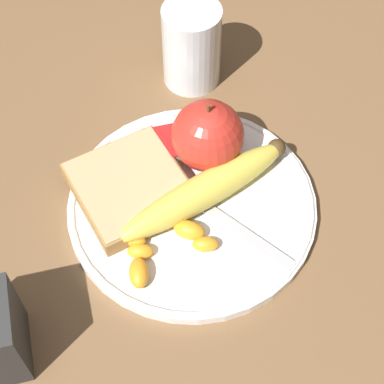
{
  "coord_description": "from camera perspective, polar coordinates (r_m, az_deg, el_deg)",
  "views": [
    {
      "loc": [
        -0.35,
        0.09,
        0.56
      ],
      "look_at": [
        0.0,
        0.0,
        0.03
      ],
      "focal_mm": 60.0,
      "sensor_mm": 36.0,
      "label": 1
    }
  ],
  "objects": [
    {
      "name": "plate",
      "position": [
        0.66,
        -0.0,
        -1.17
      ],
      "size": [
        0.26,
        0.26,
        0.01
      ],
      "color": "white",
      "rests_on": "ground_plane"
    },
    {
      "name": "orange_segment_0",
      "position": [
        0.62,
        -4.63,
        -5.28
      ],
      "size": [
        0.02,
        0.03,
        0.01
      ],
      "color": "orange",
      "rests_on": "plate"
    },
    {
      "name": "bread_slice",
      "position": [
        0.66,
        -5.46,
        0.39
      ],
      "size": [
        0.14,
        0.13,
        0.02
      ],
      "color": "olive",
      "rests_on": "plate"
    },
    {
      "name": "ground_plane",
      "position": [
        0.67,
        -0.0,
        -1.54
      ],
      "size": [
        3.0,
        3.0,
        0.0
      ],
      "primitive_type": "plane",
      "color": "brown"
    },
    {
      "name": "apple",
      "position": [
        0.66,
        1.4,
        5.04
      ],
      "size": [
        0.08,
        0.08,
        0.08
      ],
      "color": "red",
      "rests_on": "plate"
    },
    {
      "name": "juice_glass",
      "position": [
        0.75,
        -0.03,
        12.7
      ],
      "size": [
        0.07,
        0.07,
        0.1
      ],
      "color": "silver",
      "rests_on": "ground_plane"
    },
    {
      "name": "fork",
      "position": [
        0.65,
        0.69,
        -1.04
      ],
      "size": [
        0.17,
        0.13,
        0.0
      ],
      "rotation": [
        0.0,
        0.0,
        13.21
      ],
      "color": "#B2B2B7",
      "rests_on": "plate"
    },
    {
      "name": "banana",
      "position": [
        0.64,
        1.23,
        0.33
      ],
      "size": [
        0.1,
        0.2,
        0.04
      ],
      "color": "#E0CC4C",
      "rests_on": "plate"
    },
    {
      "name": "orange_segment_4",
      "position": [
        0.62,
        1.17,
        -4.67
      ],
      "size": [
        0.02,
        0.03,
        0.01
      ],
      "color": "orange",
      "rests_on": "plate"
    },
    {
      "name": "jam_packet",
      "position": [
        0.68,
        -2.58,
        3.95
      ],
      "size": [
        0.04,
        0.04,
        0.02
      ],
      "color": "silver",
      "rests_on": "plate"
    },
    {
      "name": "orange_segment_3",
      "position": [
        0.61,
        -4.74,
        -7.18
      ],
      "size": [
        0.03,
        0.02,
        0.02
      ],
      "color": "orange",
      "rests_on": "plate"
    },
    {
      "name": "orange_segment_2",
      "position": [
        0.63,
        -5.29,
        -4.09
      ],
      "size": [
        0.03,
        0.03,
        0.02
      ],
      "color": "orange",
      "rests_on": "plate"
    },
    {
      "name": "orange_segment_1",
      "position": [
        0.63,
        -0.24,
        -3.41
      ],
      "size": [
        0.03,
        0.04,
        0.02
      ],
      "color": "orange",
      "rests_on": "plate"
    }
  ]
}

